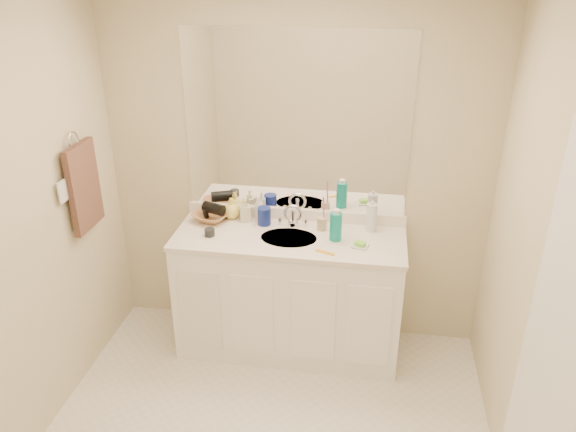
% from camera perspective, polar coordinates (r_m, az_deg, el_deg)
% --- Properties ---
extents(ceiling, '(2.60, 2.60, 0.02)m').
position_cam_1_polar(ceiling, '(2.27, -4.21, 20.91)').
color(ceiling, white).
rests_on(ceiling, wall_back).
extents(wall_back, '(2.60, 0.02, 2.40)m').
position_cam_1_polar(wall_back, '(3.80, 0.78, 4.12)').
color(wall_back, beige).
rests_on(wall_back, floor).
extents(wall_left, '(0.02, 2.60, 2.40)m').
position_cam_1_polar(wall_left, '(3.16, -27.10, -3.40)').
color(wall_left, beige).
rests_on(wall_left, floor).
extents(wall_right, '(0.02, 2.60, 2.40)m').
position_cam_1_polar(wall_right, '(2.71, 24.83, -7.73)').
color(wall_right, beige).
rests_on(wall_right, floor).
extents(vanity_cabinet, '(1.50, 0.55, 0.85)m').
position_cam_1_polar(vanity_cabinet, '(3.91, 0.12, -8.00)').
color(vanity_cabinet, white).
rests_on(vanity_cabinet, floor).
extents(countertop, '(1.52, 0.57, 0.03)m').
position_cam_1_polar(countertop, '(3.69, 0.12, -2.27)').
color(countertop, white).
rests_on(countertop, vanity_cabinet).
extents(backsplash, '(1.52, 0.03, 0.08)m').
position_cam_1_polar(backsplash, '(3.89, 0.73, 0.20)').
color(backsplash, white).
rests_on(backsplash, countertop).
extents(sink_basin, '(0.37, 0.37, 0.02)m').
position_cam_1_polar(sink_basin, '(3.67, 0.07, -2.37)').
color(sink_basin, beige).
rests_on(sink_basin, countertop).
extents(faucet, '(0.02, 0.02, 0.11)m').
position_cam_1_polar(faucet, '(3.80, 0.51, -0.23)').
color(faucet, silver).
rests_on(faucet, countertop).
extents(mirror, '(1.48, 0.01, 1.20)m').
position_cam_1_polar(mirror, '(3.67, 0.80, 9.33)').
color(mirror, white).
rests_on(mirror, wall_back).
extents(blue_mug, '(0.10, 0.10, 0.12)m').
position_cam_1_polar(blue_mug, '(3.82, -2.44, -0.00)').
color(blue_mug, navy).
rests_on(blue_mug, countertop).
extents(tan_cup, '(0.07, 0.07, 0.09)m').
position_cam_1_polar(tan_cup, '(3.75, 3.45, -0.78)').
color(tan_cup, tan).
rests_on(tan_cup, countertop).
extents(toothbrush, '(0.02, 0.04, 0.19)m').
position_cam_1_polar(toothbrush, '(3.71, 3.65, 0.69)').
color(toothbrush, '#E93D9E').
rests_on(toothbrush, tan_cup).
extents(mouthwash_bottle, '(0.09, 0.09, 0.19)m').
position_cam_1_polar(mouthwash_bottle, '(3.61, 4.87, -1.08)').
color(mouthwash_bottle, '#0B8980').
rests_on(mouthwash_bottle, countertop).
extents(clear_pump_bottle, '(0.09, 0.09, 0.19)m').
position_cam_1_polar(clear_pump_bottle, '(3.76, 8.49, -0.13)').
color(clear_pump_bottle, white).
rests_on(clear_pump_bottle, countertop).
extents(soap_dish, '(0.11, 0.10, 0.01)m').
position_cam_1_polar(soap_dish, '(3.57, 7.31, -3.06)').
color(soap_dish, silver).
rests_on(soap_dish, countertop).
extents(green_soap, '(0.07, 0.06, 0.02)m').
position_cam_1_polar(green_soap, '(3.56, 7.33, -2.80)').
color(green_soap, '#80E437').
rests_on(green_soap, soap_dish).
extents(orange_comb, '(0.13, 0.07, 0.01)m').
position_cam_1_polar(orange_comb, '(3.49, 3.80, -3.70)').
color(orange_comb, orange).
rests_on(orange_comb, countertop).
extents(dark_jar, '(0.08, 0.08, 0.05)m').
position_cam_1_polar(dark_jar, '(3.71, -7.97, -1.66)').
color(dark_jar, black).
rests_on(dark_jar, countertop).
extents(soap_bottle_white, '(0.07, 0.07, 0.17)m').
position_cam_1_polar(soap_bottle_white, '(3.88, -2.95, 0.79)').
color(soap_bottle_white, silver).
rests_on(soap_bottle_white, countertop).
extents(soap_bottle_cream, '(0.09, 0.09, 0.16)m').
position_cam_1_polar(soap_bottle_cream, '(3.87, -4.37, 0.66)').
color(soap_bottle_cream, beige).
rests_on(soap_bottle_cream, countertop).
extents(soap_bottle_yellow, '(0.15, 0.15, 0.15)m').
position_cam_1_polar(soap_bottle_yellow, '(3.92, -5.76, 0.80)').
color(soap_bottle_yellow, '#F6E15F').
rests_on(soap_bottle_yellow, countertop).
extents(wicker_basket, '(0.31, 0.31, 0.06)m').
position_cam_1_polar(wicker_basket, '(3.92, -7.78, -0.01)').
color(wicker_basket, '#A97044').
rests_on(wicker_basket, countertop).
extents(hair_dryer, '(0.17, 0.13, 0.08)m').
position_cam_1_polar(hair_dryer, '(3.89, -7.55, 0.77)').
color(hair_dryer, black).
rests_on(hair_dryer, wicker_basket).
extents(towel_ring, '(0.01, 0.11, 0.11)m').
position_cam_1_polar(towel_ring, '(3.62, -21.00, 7.21)').
color(towel_ring, silver).
rests_on(towel_ring, wall_left).
extents(hand_towel, '(0.04, 0.32, 0.55)m').
position_cam_1_polar(hand_towel, '(3.70, -20.02, 2.81)').
color(hand_towel, '#3B2620').
rests_on(hand_towel, towel_ring).
extents(switch_plate, '(0.01, 0.08, 0.13)m').
position_cam_1_polar(switch_plate, '(3.54, -21.92, 2.33)').
color(switch_plate, white).
rests_on(switch_plate, wall_left).
extents(door, '(0.02, 0.82, 2.00)m').
position_cam_1_polar(door, '(2.59, 25.33, -15.04)').
color(door, white).
rests_on(door, floor).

